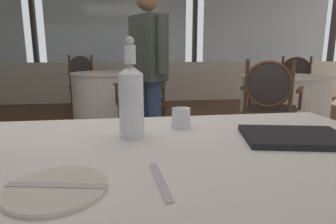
{
  "coord_description": "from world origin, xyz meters",
  "views": [
    {
      "loc": [
        0.19,
        -1.81,
        1.03
      ],
      "look_at": [
        0.33,
        -0.78,
        0.81
      ],
      "focal_mm": 29.88,
      "sensor_mm": 36.0,
      "label": 1
    }
  ],
  "objects_px": {
    "dining_chair_0_1": "(269,102)",
    "dining_chair_2_0": "(84,79)",
    "water_bottle": "(131,99)",
    "dining_chair_2_1": "(145,95)",
    "side_plate": "(57,188)",
    "menu_book": "(294,137)",
    "dining_chair_0_0": "(294,83)",
    "water_tumbler": "(181,118)",
    "diner_person_0": "(148,67)"
  },
  "relations": [
    {
      "from": "dining_chair_0_1",
      "to": "dining_chair_2_0",
      "type": "relative_size",
      "value": 0.97
    },
    {
      "from": "water_bottle",
      "to": "dining_chair_2_1",
      "type": "relative_size",
      "value": 0.35
    },
    {
      "from": "side_plate",
      "to": "water_bottle",
      "type": "height_order",
      "value": "water_bottle"
    },
    {
      "from": "water_bottle",
      "to": "dining_chair_0_1",
      "type": "relative_size",
      "value": 0.33
    },
    {
      "from": "menu_book",
      "to": "dining_chair_2_0",
      "type": "xyz_separation_m",
      "value": [
        -1.29,
        4.27,
        -0.18
      ]
    },
    {
      "from": "water_bottle",
      "to": "menu_book",
      "type": "bearing_deg",
      "value": -11.86
    },
    {
      "from": "side_plate",
      "to": "menu_book",
      "type": "distance_m",
      "value": 0.72
    },
    {
      "from": "dining_chair_2_1",
      "to": "dining_chair_0_0",
      "type": "bearing_deg",
      "value": -103.53
    },
    {
      "from": "dining_chair_0_0",
      "to": "water_tumbler",
      "type": "bearing_deg",
      "value": 0.38
    },
    {
      "from": "water_tumbler",
      "to": "dining_chair_2_1",
      "type": "bearing_deg",
      "value": 89.88
    },
    {
      "from": "water_bottle",
      "to": "dining_chair_0_0",
      "type": "distance_m",
      "value": 4.05
    },
    {
      "from": "side_plate",
      "to": "dining_chair_2_1",
      "type": "height_order",
      "value": "dining_chair_2_1"
    },
    {
      "from": "water_bottle",
      "to": "dining_chair_0_1",
      "type": "xyz_separation_m",
      "value": [
        1.34,
        1.59,
        -0.31
      ]
    },
    {
      "from": "dining_chair_0_1",
      "to": "diner_person_0",
      "type": "distance_m",
      "value": 1.21
    },
    {
      "from": "water_bottle",
      "to": "diner_person_0",
      "type": "distance_m",
      "value": 1.75
    },
    {
      "from": "water_tumbler",
      "to": "dining_chair_2_1",
      "type": "height_order",
      "value": "dining_chair_2_1"
    },
    {
      "from": "water_bottle",
      "to": "diner_person_0",
      "type": "height_order",
      "value": "diner_person_0"
    },
    {
      "from": "water_tumbler",
      "to": "dining_chair_0_1",
      "type": "bearing_deg",
      "value": 52.39
    },
    {
      "from": "dining_chair_0_0",
      "to": "dining_chair_0_1",
      "type": "xyz_separation_m",
      "value": [
        -1.21,
        -1.53,
        -0.0
      ]
    },
    {
      "from": "dining_chair_0_0",
      "to": "diner_person_0",
      "type": "xyz_separation_m",
      "value": [
        -2.37,
        -1.39,
        0.33
      ]
    },
    {
      "from": "side_plate",
      "to": "diner_person_0",
      "type": "height_order",
      "value": "diner_person_0"
    },
    {
      "from": "dining_chair_0_1",
      "to": "diner_person_0",
      "type": "height_order",
      "value": "diner_person_0"
    },
    {
      "from": "dining_chair_0_1",
      "to": "diner_person_0",
      "type": "bearing_deg",
      "value": 121.16
    },
    {
      "from": "water_tumbler",
      "to": "menu_book",
      "type": "distance_m",
      "value": 0.39
    },
    {
      "from": "side_plate",
      "to": "menu_book",
      "type": "height_order",
      "value": "menu_book"
    },
    {
      "from": "water_tumbler",
      "to": "dining_chair_2_0",
      "type": "relative_size",
      "value": 0.07
    },
    {
      "from": "dining_chair_0_0",
      "to": "dining_chair_2_0",
      "type": "distance_m",
      "value": 3.48
    },
    {
      "from": "side_plate",
      "to": "dining_chair_2_0",
      "type": "xyz_separation_m",
      "value": [
        -0.61,
        4.51,
        -0.18
      ]
    },
    {
      "from": "side_plate",
      "to": "dining_chair_0_0",
      "type": "height_order",
      "value": "dining_chair_0_0"
    },
    {
      "from": "dining_chair_0_0",
      "to": "dining_chair_2_0",
      "type": "height_order",
      "value": "dining_chair_2_0"
    },
    {
      "from": "menu_book",
      "to": "dining_chair_2_0",
      "type": "distance_m",
      "value": 4.46
    },
    {
      "from": "dining_chair_0_0",
      "to": "dining_chair_2_1",
      "type": "xyz_separation_m",
      "value": [
        -2.37,
        -0.67,
        -0.04
      ]
    },
    {
      "from": "water_bottle",
      "to": "dining_chair_2_0",
      "type": "height_order",
      "value": "water_bottle"
    },
    {
      "from": "side_plate",
      "to": "diner_person_0",
      "type": "bearing_deg",
      "value": 80.73
    },
    {
      "from": "dining_chair_2_0",
      "to": "diner_person_0",
      "type": "height_order",
      "value": "diner_person_0"
    },
    {
      "from": "dining_chair_2_1",
      "to": "diner_person_0",
      "type": "bearing_deg",
      "value": 150.42
    },
    {
      "from": "menu_book",
      "to": "dining_chair_2_1",
      "type": "bearing_deg",
      "value": 109.27
    },
    {
      "from": "side_plate",
      "to": "dining_chair_2_0",
      "type": "bearing_deg",
      "value": 97.73
    },
    {
      "from": "dining_chair_0_0",
      "to": "diner_person_0",
      "type": "distance_m",
      "value": 2.76
    },
    {
      "from": "dining_chair_0_0",
      "to": "diner_person_0",
      "type": "relative_size",
      "value": 0.62
    },
    {
      "from": "dining_chair_2_0",
      "to": "dining_chair_2_1",
      "type": "xyz_separation_m",
      "value": [
        0.96,
        -1.7,
        -0.05
      ]
    },
    {
      "from": "menu_book",
      "to": "dining_chair_0_0",
      "type": "distance_m",
      "value": 3.83
    },
    {
      "from": "water_tumbler",
      "to": "dining_chair_0_1",
      "type": "distance_m",
      "value": 1.91
    },
    {
      "from": "side_plate",
      "to": "dining_chair_2_0",
      "type": "distance_m",
      "value": 4.56
    },
    {
      "from": "side_plate",
      "to": "dining_chair_2_1",
      "type": "bearing_deg",
      "value": 83.0
    },
    {
      "from": "dining_chair_0_1",
      "to": "dining_chair_2_1",
      "type": "relative_size",
      "value": 1.05
    },
    {
      "from": "menu_book",
      "to": "dining_chair_0_1",
      "type": "distance_m",
      "value": 1.9
    },
    {
      "from": "water_tumbler",
      "to": "side_plate",
      "type": "bearing_deg",
      "value": -127.23
    },
    {
      "from": "water_tumbler",
      "to": "dining_chair_2_1",
      "type": "distance_m",
      "value": 2.38
    },
    {
      "from": "water_tumbler",
      "to": "dining_chair_0_0",
      "type": "xyz_separation_m",
      "value": [
        2.37,
        3.03,
        -0.22
      ]
    }
  ]
}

